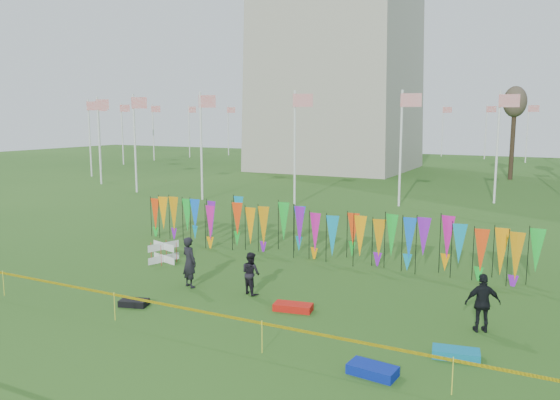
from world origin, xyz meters
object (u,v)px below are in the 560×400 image
at_px(kite_bag_blue, 373,370).
at_px(box_kite, 164,252).
at_px(kite_bag_teal, 456,354).
at_px(person_mid, 251,273).
at_px(person_left, 189,262).
at_px(kite_bag_red, 293,307).
at_px(person_right, 483,303).
at_px(kite_bag_black, 134,303).

bearing_deg(kite_bag_blue, box_kite, 151.93).
bearing_deg(box_kite, kite_bag_teal, -17.55).
distance_m(box_kite, kite_bag_blue, 12.59).
distance_m(person_mid, kite_bag_blue, 6.96).
bearing_deg(person_left, kite_bag_red, -166.07).
bearing_deg(person_right, kite_bag_black, -8.60).
bearing_deg(kite_bag_black, person_right, 15.37).
distance_m(kite_bag_red, kite_bag_teal, 5.41).
xyz_separation_m(kite_bag_blue, kite_bag_teal, (1.63, 1.90, -0.01)).
relative_size(kite_bag_red, kite_bag_black, 1.36).
height_order(box_kite, kite_bag_teal, box_kite).
height_order(kite_bag_black, kite_bag_teal, kite_bag_teal).
height_order(person_right, kite_bag_black, person_right).
bearing_deg(kite_bag_teal, person_right, 80.38).
relative_size(person_mid, kite_bag_blue, 1.30).
bearing_deg(person_left, person_mid, -151.60).
distance_m(person_left, kite_bag_black, 2.66).
relative_size(box_kite, kite_bag_black, 0.97).
bearing_deg(kite_bag_blue, person_right, 63.69).
height_order(box_kite, person_left, person_left).
bearing_deg(kite_bag_teal, person_mid, 164.12).
distance_m(person_right, kite_bag_red, 5.75).
xyz_separation_m(person_right, kite_bag_red, (-5.63, -0.90, -0.75)).
bearing_deg(person_left, box_kite, -16.47).
bearing_deg(kite_bag_black, kite_bag_red, 22.15).
bearing_deg(kite_bag_teal, kite_bag_black, -175.78).
relative_size(person_mid, kite_bag_teal, 1.27).
height_order(person_left, kite_bag_red, person_left).
relative_size(person_left, person_mid, 1.24).
xyz_separation_m(person_left, kite_bag_black, (-0.43, -2.50, -0.83)).
bearing_deg(kite_bag_red, kite_bag_teal, -13.22).
bearing_deg(person_left, kite_bag_blue, 176.21).
xyz_separation_m(box_kite, kite_bag_black, (2.60, -4.78, -0.33)).
relative_size(person_mid, kite_bag_red, 1.22).
height_order(kite_bag_red, kite_bag_teal, kite_bag_teal).
distance_m(kite_bag_blue, kite_bag_black, 8.58).
height_order(person_mid, kite_bag_black, person_mid).
xyz_separation_m(kite_bag_black, kite_bag_teal, (10.14, 0.75, 0.01)).
bearing_deg(kite_bag_red, kite_bag_black, -157.85).
bearing_deg(kite_bag_black, kite_bag_teal, 4.22).
relative_size(person_right, kite_bag_red, 1.41).
relative_size(person_right, kite_bag_teal, 1.46).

